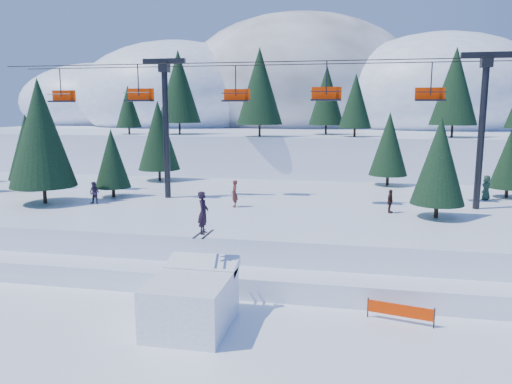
% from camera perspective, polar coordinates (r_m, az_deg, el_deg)
% --- Properties ---
extents(ground, '(160.00, 160.00, 0.00)m').
position_cam_1_polar(ground, '(20.20, -4.23, -17.55)').
color(ground, white).
rests_on(ground, ground).
extents(mid_shelf, '(70.00, 22.00, 2.50)m').
position_cam_1_polar(mid_shelf, '(36.52, 3.33, -3.05)').
color(mid_shelf, white).
rests_on(mid_shelf, ground).
extents(berm, '(70.00, 6.00, 1.10)m').
position_cam_1_polar(berm, '(27.19, 0.33, -9.00)').
color(berm, white).
rests_on(berm, ground).
extents(mountain_ridge, '(119.00, 61.51, 26.46)m').
position_cam_1_polar(mountain_ridge, '(91.20, 5.12, 9.77)').
color(mountain_ridge, white).
rests_on(mountain_ridge, ground).
extents(jump_kicker, '(3.21, 4.41, 5.61)m').
position_cam_1_polar(jump_kicker, '(21.76, -7.32, -12.02)').
color(jump_kicker, white).
rests_on(jump_kicker, ground).
extents(chairlift, '(46.00, 3.21, 10.28)m').
position_cam_1_polar(chairlift, '(35.54, 5.58, 9.70)').
color(chairlift, black).
rests_on(chairlift, mid_shelf).
extents(conifer_stand, '(62.78, 17.73, 8.80)m').
position_cam_1_polar(conifer_stand, '(35.79, 6.43, 5.65)').
color(conifer_stand, black).
rests_on(conifer_stand, mid_shelf).
extents(distant_skiers, '(28.49, 7.94, 1.86)m').
position_cam_1_polar(distant_skiers, '(35.25, 6.98, -0.06)').
color(distant_skiers, '#371D19').
rests_on(distant_skiers, mid_shelf).
extents(banner_near, '(2.79, 0.70, 0.90)m').
position_cam_1_polar(banner_near, '(23.07, 16.16, -12.89)').
color(banner_near, black).
rests_on(banner_near, ground).
extents(banner_far, '(2.60, 1.23, 0.90)m').
position_cam_1_polar(banner_far, '(25.61, 19.50, -10.78)').
color(banner_far, black).
rests_on(banner_far, ground).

